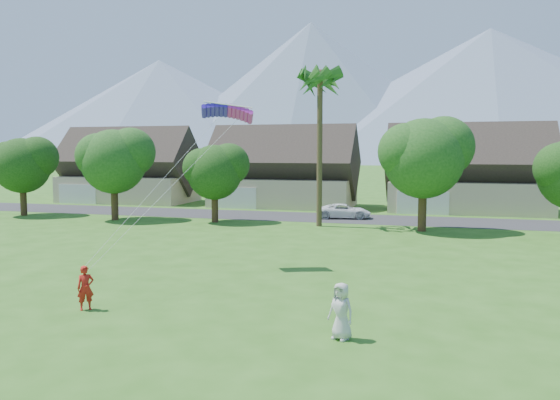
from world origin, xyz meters
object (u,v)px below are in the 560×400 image
(kite_flyer, at_px, (85,288))
(parked_car, at_px, (344,211))
(watcher, at_px, (341,311))
(parafoil_kite, at_px, (228,111))

(kite_flyer, relative_size, parked_car, 0.36)
(watcher, bearing_deg, parafoil_kite, 152.45)
(kite_flyer, relative_size, parafoil_kite, 0.60)
(kite_flyer, relative_size, watcher, 0.92)
(kite_flyer, height_order, parked_car, kite_flyer)
(kite_flyer, distance_m, watcher, 9.95)
(kite_flyer, xyz_separation_m, watcher, (9.94, -0.54, 0.07))
(watcher, xyz_separation_m, parked_car, (-4.92, 31.03, -0.27))
(kite_flyer, bearing_deg, parafoil_kite, 33.11)
(parked_car, bearing_deg, watcher, 178.71)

